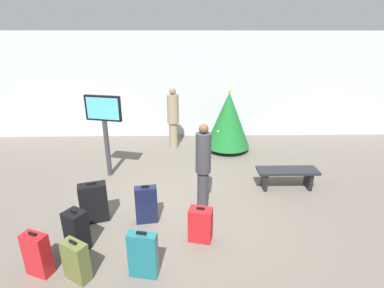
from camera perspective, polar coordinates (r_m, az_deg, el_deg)
The scene contains 14 objects.
ground_plane at distance 6.20m, azimuth -2.43°, elevation -12.46°, with size 16.00×16.00×0.00m, color #665E54.
back_wall at distance 10.11m, azimuth -2.05°, elevation 11.31°, with size 16.00×0.20×3.52m, color #B7BCC1.
holiday_tree at distance 8.88m, azimuth 7.12°, elevation 4.75°, with size 1.35×1.35×1.94m.
flight_info_kiosk at distance 7.33m, azimuth -16.80°, elevation 4.40°, with size 0.90×0.30×2.06m.
waiting_bench at distance 7.12m, azimuth 18.12°, elevation -5.66°, with size 1.39×0.44×0.48m.
traveller_0 at distance 5.88m, azimuth 2.20°, elevation -3.87°, with size 0.44×0.44×1.78m.
traveller_1 at distance 9.04m, azimuth -3.72°, elevation 5.31°, with size 0.41×0.41×1.91m.
suitcase_0 at distance 4.60m, azimuth -9.57°, elevation -20.63°, with size 0.45×0.24×0.78m.
suitcase_1 at distance 5.69m, azimuth -8.93°, elevation -11.64°, with size 0.43×0.25×0.77m.
suitcase_2 at distance 5.95m, azimuth -18.66°, elevation -10.82°, with size 0.56×0.40×0.81m.
suitcase_3 at distance 5.34m, azimuth -21.67°, elevation -15.54°, with size 0.42×0.41×0.76m.
suitcase_4 at distance 5.12m, azimuth -28.06°, elevation -18.53°, with size 0.42×0.32×0.73m.
suitcase_5 at distance 4.83m, azimuth -21.77°, elevation -20.50°, with size 0.44×0.37×0.67m.
suitcase_6 at distance 5.22m, azimuth 1.66°, elevation -15.49°, with size 0.45×0.35×0.65m.
Camera 1 is at (0.15, -5.20, 3.37)m, focal length 27.24 mm.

